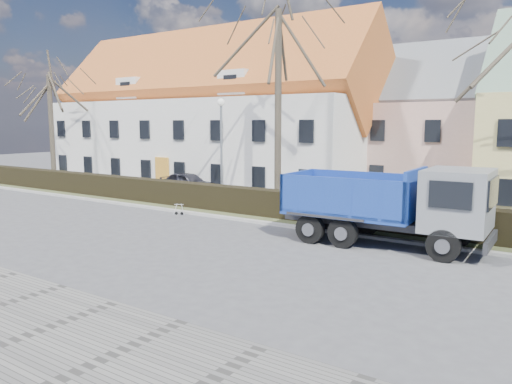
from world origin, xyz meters
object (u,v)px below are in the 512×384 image
Objects in this scene: dump_truck at (378,204)px; streetlight at (222,153)px; parked_car_a at (188,183)px; cart_frame at (175,209)px.

dump_truck is 1.31× the size of streetlight.
parked_car_a is at bearing 149.17° from streetlight.
dump_truck is 10.66m from cart_frame.
streetlight is at bearing 160.14° from dump_truck.
cart_frame is at bearing 176.76° from dump_truck.
cart_frame is (-0.63, -2.98, -2.65)m from streetlight.
dump_truck is at bearing -17.89° from streetlight.
dump_truck is 1.90× the size of parked_car_a.
dump_truck is at bearing -113.35° from parked_car_a.
streetlight is (-9.95, 3.21, 1.41)m from dump_truck.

